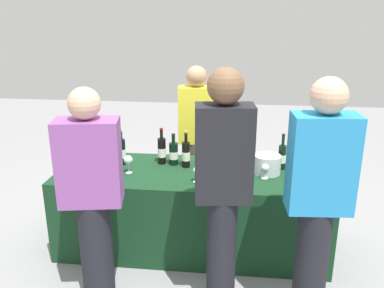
# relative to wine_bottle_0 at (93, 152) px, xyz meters

# --- Properties ---
(ground_plane) EXTENTS (12.00, 12.00, 0.00)m
(ground_plane) POSITION_rel_wine_bottle_0_xyz_m (0.91, -0.10, -0.83)
(ground_plane) COLOR gray
(tasting_table) EXTENTS (2.31, 0.82, 0.72)m
(tasting_table) POSITION_rel_wine_bottle_0_xyz_m (0.91, -0.10, -0.47)
(tasting_table) COLOR #14381E
(tasting_table) RESTS_ON ground_plane
(wine_bottle_0) EXTENTS (0.08, 0.08, 0.31)m
(wine_bottle_0) POSITION_rel_wine_bottle_0_xyz_m (0.00, 0.00, 0.00)
(wine_bottle_0) COLOR black
(wine_bottle_0) RESTS_ON tasting_table
(wine_bottle_1) EXTENTS (0.07, 0.07, 0.32)m
(wine_bottle_1) POSITION_rel_wine_bottle_0_xyz_m (0.27, -0.00, 0.01)
(wine_bottle_1) COLOR black
(wine_bottle_1) RESTS_ON tasting_table
(wine_bottle_2) EXTENTS (0.07, 0.07, 0.33)m
(wine_bottle_2) POSITION_rel_wine_bottle_0_xyz_m (0.62, 0.06, 0.01)
(wine_bottle_2) COLOR black
(wine_bottle_2) RESTS_ON tasting_table
(wine_bottle_3) EXTENTS (0.08, 0.08, 0.29)m
(wine_bottle_3) POSITION_rel_wine_bottle_0_xyz_m (0.73, 0.05, -0.01)
(wine_bottle_3) COLOR black
(wine_bottle_3) RESTS_ON tasting_table
(wine_bottle_4) EXTENTS (0.07, 0.07, 0.33)m
(wine_bottle_4) POSITION_rel_wine_bottle_0_xyz_m (0.85, 0.00, 0.01)
(wine_bottle_4) COLOR black
(wine_bottle_4) RESTS_ON tasting_table
(wine_bottle_5) EXTENTS (0.08, 0.08, 0.32)m
(wine_bottle_5) POSITION_rel_wine_bottle_0_xyz_m (1.09, 0.06, 0.01)
(wine_bottle_5) COLOR black
(wine_bottle_5) RESTS_ON tasting_table
(wine_bottle_6) EXTENTS (0.07, 0.07, 0.30)m
(wine_bottle_6) POSITION_rel_wine_bottle_0_xyz_m (1.34, 0.05, -0.00)
(wine_bottle_6) COLOR black
(wine_bottle_6) RESTS_ON tasting_table
(wine_bottle_7) EXTENTS (0.07, 0.07, 0.32)m
(wine_bottle_7) POSITION_rel_wine_bottle_0_xyz_m (1.68, 0.05, 0.00)
(wine_bottle_7) COLOR black
(wine_bottle_7) RESTS_ON tasting_table
(wine_glass_0) EXTENTS (0.08, 0.08, 0.16)m
(wine_glass_0) POSITION_rel_wine_bottle_0_xyz_m (0.38, -0.19, 0.00)
(wine_glass_0) COLOR silver
(wine_glass_0) RESTS_ON tasting_table
(wine_glass_1) EXTENTS (0.06, 0.06, 0.13)m
(wine_glass_1) POSITION_rel_wine_bottle_0_xyz_m (0.97, -0.32, -0.02)
(wine_glass_1) COLOR silver
(wine_glass_1) RESTS_ON tasting_table
(wine_glass_2) EXTENTS (0.07, 0.07, 0.15)m
(wine_glass_2) POSITION_rel_wine_bottle_0_xyz_m (1.33, -0.18, -0.00)
(wine_glass_2) COLOR silver
(wine_glass_2) RESTS_ON tasting_table
(wine_glass_3) EXTENTS (0.06, 0.06, 0.12)m
(wine_glass_3) POSITION_rel_wine_bottle_0_xyz_m (1.52, -0.18, -0.02)
(wine_glass_3) COLOR silver
(wine_glass_3) RESTS_ON tasting_table
(ice_bucket) EXTENTS (0.23, 0.23, 0.16)m
(ice_bucket) POSITION_rel_wine_bottle_0_xyz_m (1.55, -0.07, -0.03)
(ice_bucket) COLOR silver
(ice_bucket) RESTS_ON tasting_table
(server_pouring) EXTENTS (0.36, 0.21, 1.54)m
(server_pouring) POSITION_rel_wine_bottle_0_xyz_m (0.87, 0.61, 0.01)
(server_pouring) COLOR brown
(server_pouring) RESTS_ON ground_plane
(guest_0) EXTENTS (0.45, 0.30, 1.58)m
(guest_0) POSITION_rel_wine_bottle_0_xyz_m (0.31, -0.89, 0.02)
(guest_0) COLOR black
(guest_0) RESTS_ON ground_plane
(guest_1) EXTENTS (0.39, 0.24, 1.72)m
(guest_1) POSITION_rel_wine_bottle_0_xyz_m (1.20, -0.87, 0.12)
(guest_1) COLOR black
(guest_1) RESTS_ON ground_plane
(guest_2) EXTENTS (0.41, 0.25, 1.68)m
(guest_2) POSITION_rel_wine_bottle_0_xyz_m (1.81, -0.91, 0.08)
(guest_2) COLOR black
(guest_2) RESTS_ON ground_plane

